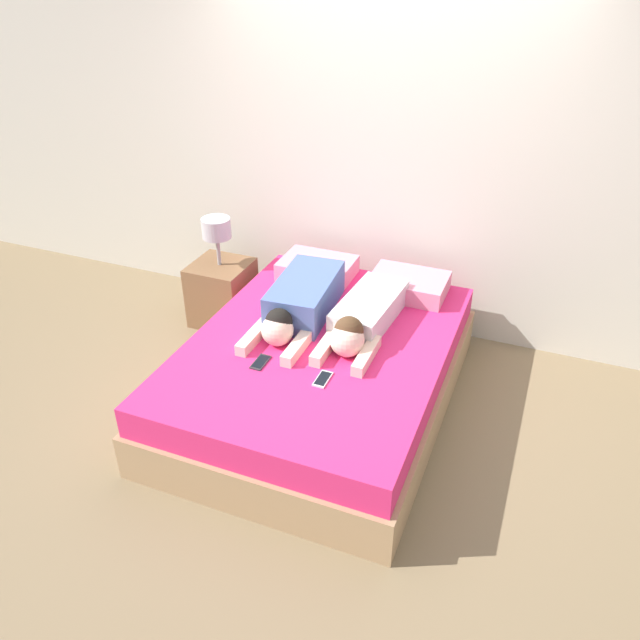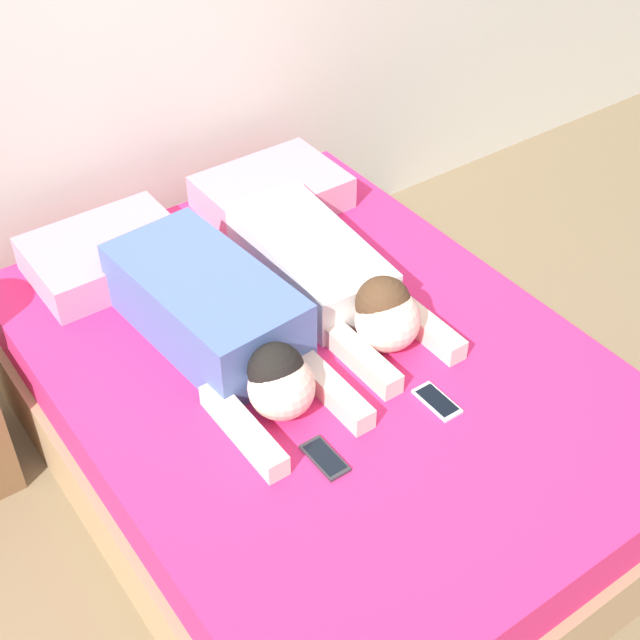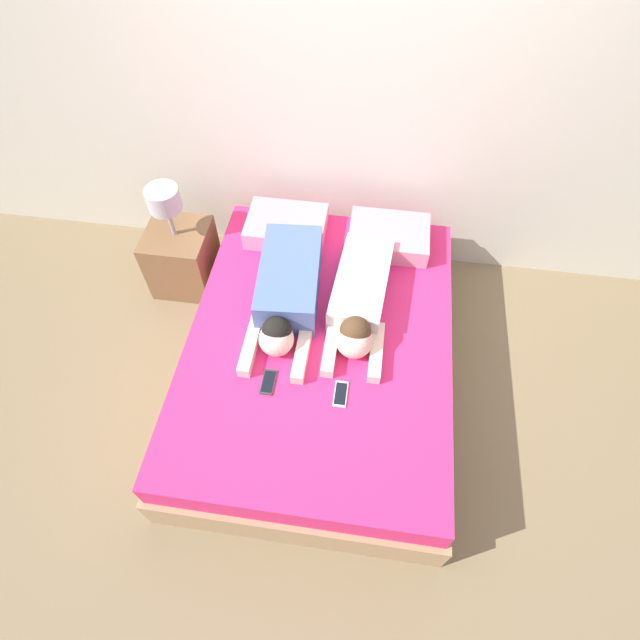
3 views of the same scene
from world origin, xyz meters
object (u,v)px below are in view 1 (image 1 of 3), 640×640
bed (320,373)px  cell_phone_left (261,362)px  pillow_head_left (317,268)px  nightstand (222,288)px  cell_phone_right (323,379)px  pillow_head_right (408,285)px  person_right (362,319)px  person_left (299,302)px

bed → cell_phone_left: bearing=-123.7°
bed → pillow_head_left: 0.93m
nightstand → cell_phone_right: bearing=-39.7°
pillow_head_right → person_right: 0.62m
person_left → bed: bearing=-42.4°
person_left → nightstand: nightstand is taller
bed → cell_phone_left: 0.49m
pillow_head_right → nightstand: nightstand is taller
pillow_head_left → cell_phone_right: bearing=-66.5°
pillow_head_left → person_right: person_right is taller
person_right → person_left: bearing=179.2°
person_right → cell_phone_right: bearing=-93.9°
pillow_head_right → person_left: person_left is taller
person_right → bed: bearing=-135.3°
bed → person_right: (0.20, 0.20, 0.34)m
pillow_head_right → nightstand: size_ratio=0.60×
cell_phone_right → nightstand: 1.66m
nightstand → cell_phone_left: bearing=-50.0°
pillow_head_right → person_right: person_right is taller
cell_phone_left → person_left: bearing=89.3°
person_right → cell_phone_left: person_right is taller
person_right → nightstand: nightstand is taller
person_left → cell_phone_left: 0.57m
pillow_head_left → person_left: (0.12, -0.59, 0.05)m
pillow_head_left → cell_phone_left: 1.16m
pillow_head_left → person_left: size_ratio=0.52×
pillow_head_left → cell_phone_left: size_ratio=3.38×
person_left → pillow_head_left: bearing=101.1°
cell_phone_right → person_left: bearing=124.3°
pillow_head_right → cell_phone_left: size_ratio=3.38×
pillow_head_right → cell_phone_left: 1.29m
pillow_head_left → person_left: bearing=-78.9°
person_right → nightstand: bearing=159.8°
pillow_head_right → nightstand: 1.47m
bed → pillow_head_left: (-0.34, 0.80, 0.31)m
cell_phone_right → nightstand: nightstand is taller
bed → person_right: bearing=44.7°
person_right → nightstand: size_ratio=1.12×
pillow_head_left → nightstand: (-0.76, -0.12, -0.26)m
pillow_head_right → person_left: size_ratio=0.52×
cell_phone_right → nightstand: size_ratio=0.18×
pillow_head_left → cell_phone_right: (0.51, -1.17, -0.06)m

